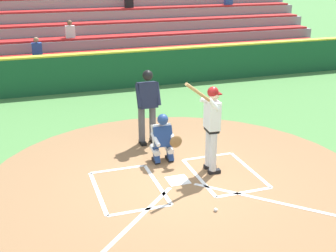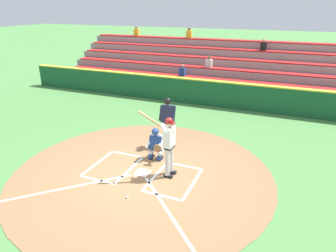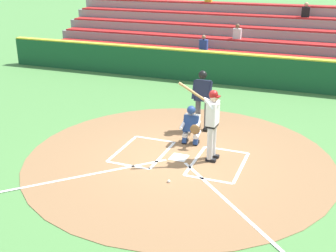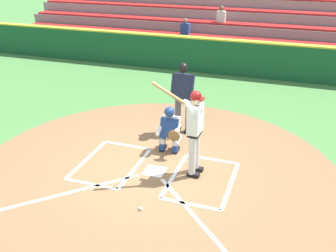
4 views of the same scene
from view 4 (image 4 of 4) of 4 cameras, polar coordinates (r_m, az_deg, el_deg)
name	(u,v)px [view 4 (image 4 of 4)]	position (r m, az deg, el deg)	size (l,w,h in m)	color
ground_plane	(155,172)	(8.59, -1.93, -6.60)	(120.00, 120.00, 0.00)	#4C8442
dirt_circle	(155,171)	(8.59, -1.93, -6.57)	(8.00, 8.00, 0.01)	olive
home_plate_and_chalk	(139,193)	(7.90, -4.22, -9.64)	(7.93, 4.91, 0.01)	white
batter	(194,127)	(8.02, 3.82, -0.16)	(0.96, 0.67, 2.13)	silver
catcher	(170,128)	(9.14, 0.30, -0.35)	(0.60, 0.60, 1.13)	black
plate_umpire	(183,93)	(9.94, 2.20, 4.81)	(0.59, 0.42, 1.86)	#4C4C51
baseball	(141,209)	(7.45, -3.99, -11.81)	(0.07, 0.07, 0.07)	white
backstop_wall	(226,57)	(15.07, 8.31, 9.87)	(22.00, 0.36, 1.31)	#19512D
bleacher_stand	(243,28)	(18.69, 10.75, 13.69)	(20.00, 5.10, 3.45)	gray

